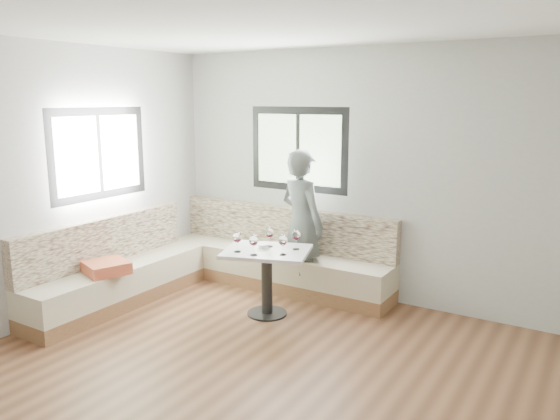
# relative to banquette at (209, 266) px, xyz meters

# --- Properties ---
(room) EXTENTS (5.01, 5.01, 2.81)m
(room) POSITION_rel_banquette_xyz_m (1.51, -1.55, 1.08)
(room) COLOR brown
(room) RESTS_ON ground
(banquette) EXTENTS (2.90, 2.80, 0.95)m
(banquette) POSITION_rel_banquette_xyz_m (0.00, 0.00, 0.00)
(banquette) COLOR #8E6544
(banquette) RESTS_ON ground
(table) EXTENTS (1.03, 0.91, 0.71)m
(table) POSITION_rel_banquette_xyz_m (0.92, -0.18, 0.20)
(table) COLOR black
(table) RESTS_ON ground
(person) EXTENTS (0.72, 0.59, 1.70)m
(person) POSITION_rel_banquette_xyz_m (0.94, 0.52, 0.52)
(person) COLOR #4C534F
(person) RESTS_ON ground
(olive_ramekin) EXTENTS (0.11, 0.11, 0.04)m
(olive_ramekin) POSITION_rel_banquette_xyz_m (0.86, -0.15, 0.40)
(olive_ramekin) COLOR white
(olive_ramekin) RESTS_ON table
(wine_glass_a) EXTENTS (0.09, 0.09, 0.21)m
(wine_glass_a) POSITION_rel_banquette_xyz_m (0.71, -0.41, 0.52)
(wine_glass_a) COLOR white
(wine_glass_a) RESTS_ON table
(wine_glass_b) EXTENTS (0.09, 0.09, 0.21)m
(wine_glass_b) POSITION_rel_banquette_xyz_m (0.92, -0.42, 0.52)
(wine_glass_b) COLOR white
(wine_glass_b) RESTS_ON table
(wine_glass_c) EXTENTS (0.09, 0.09, 0.21)m
(wine_glass_c) POSITION_rel_banquette_xyz_m (1.17, -0.26, 0.52)
(wine_glass_c) COLOR white
(wine_glass_c) RESTS_ON table
(wine_glass_d) EXTENTS (0.09, 0.09, 0.21)m
(wine_glass_d) POSITION_rel_banquette_xyz_m (0.88, -0.07, 0.52)
(wine_glass_d) COLOR white
(wine_glass_d) RESTS_ON table
(wine_glass_e) EXTENTS (0.09, 0.09, 0.21)m
(wine_glass_e) POSITION_rel_banquette_xyz_m (1.18, -0.02, 0.52)
(wine_glass_e) COLOR white
(wine_glass_e) RESTS_ON table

